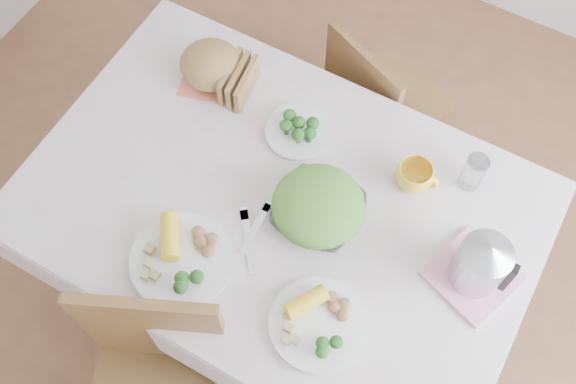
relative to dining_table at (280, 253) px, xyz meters
The scene contains 17 objects.
floor 0.38m from the dining_table, ahead, with size 3.60×3.60×0.00m, color brown.
dining_table is the anchor object (origin of this frame).
tablecloth 0.38m from the dining_table, ahead, with size 1.50×1.00×0.01m, color beige.
chair_far 0.74m from the dining_table, 85.22° to the left, with size 0.37×0.37×0.82m, color brown.
salad_bowl 0.44m from the dining_table, ahead, with size 0.25×0.25×0.06m, color white.
dinner_plate_left 0.52m from the dining_table, 116.25° to the right, with size 0.30×0.30×0.02m, color white.
dinner_plate_right 0.55m from the dining_table, 44.82° to the right, with size 0.26×0.26×0.02m, color white.
broccoli_plate 0.47m from the dining_table, 105.37° to the left, with size 0.21×0.21×0.02m, color beige.
napkin 0.64m from the dining_table, 144.54° to the left, with size 0.19×0.19×0.00m, color #ED7754.
bread_loaf 0.68m from the dining_table, 144.54° to the left, with size 0.21×0.19×0.12m, color olive.
yellow_mug 0.59m from the dining_table, 38.77° to the left, with size 0.11×0.11×0.09m, color yellow.
glass_tumbler 0.73m from the dining_table, 36.25° to the left, with size 0.07×0.07×0.13m, color white.
pink_tray 0.71m from the dining_table, ahead, with size 0.21×0.21×0.02m, color pink.
electric_kettle 0.78m from the dining_table, ahead, with size 0.14×0.14×0.20m, color #B2B5BA.
fork_left 0.42m from the dining_table, 95.35° to the right, with size 0.02×0.21×0.00m, color silver.
fork_right 0.40m from the dining_table, 100.32° to the right, with size 0.02×0.18×0.00m, color silver.
knife 0.49m from the dining_table, 107.15° to the right, with size 0.02×0.16×0.00m, color silver.
Camera 1 is at (0.45, -0.76, 2.55)m, focal length 42.00 mm.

